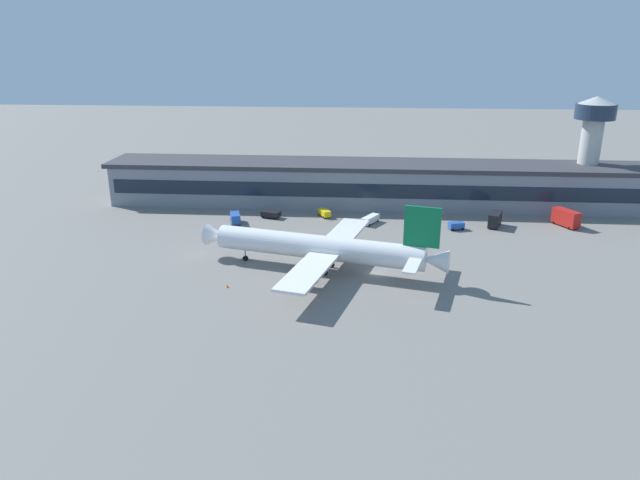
{
  "coord_description": "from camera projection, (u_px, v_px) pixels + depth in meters",
  "views": [
    {
      "loc": [
        -2.56,
        -107.0,
        43.74
      ],
      "look_at": [
        -11.51,
        5.2,
        5.0
      ],
      "focal_mm": 32.65,
      "sensor_mm": 36.0,
      "label": 1
    }
  ],
  "objects": [
    {
      "name": "stair_truck",
      "position": [
        495.0,
        219.0,
        143.52
      ],
      "size": [
        4.39,
        6.46,
        3.55
      ],
      "color": "black",
      "rests_on": "ground_plane"
    },
    {
      "name": "baggage_tug",
      "position": [
        456.0,
        225.0,
        141.41
      ],
      "size": [
        4.02,
        2.93,
        1.85
      ],
      "color": "#2651A5",
      "rests_on": "ground_plane"
    },
    {
      "name": "crew_van",
      "position": [
        235.0,
        218.0,
        146.4
      ],
      "size": [
        3.66,
        5.62,
        2.55
      ],
      "color": "#2651A5",
      "rests_on": "ground_plane"
    },
    {
      "name": "traffic_cone_0",
      "position": [
        227.0,
        286.0,
        108.55
      ],
      "size": [
        0.47,
        0.47,
        0.59
      ],
      "primitive_type": "cone",
      "color": "#F2590C",
      "rests_on": "ground_plane"
    },
    {
      "name": "follow_me_car",
      "position": [
        324.0,
        213.0,
        151.88
      ],
      "size": [
        3.72,
        4.78,
        1.85
      ],
      "color": "yellow",
      "rests_on": "ground_plane"
    },
    {
      "name": "control_tower",
      "position": [
        591.0,
        138.0,
        156.68
      ],
      "size": [
        10.44,
        10.44,
        29.8
      ],
      "color": "#B7B7B2",
      "rests_on": "ground_plane"
    },
    {
      "name": "airliner",
      "position": [
        323.0,
        248.0,
        115.03
      ],
      "size": [
        50.03,
        43.24,
        15.01
      ],
      "color": "white",
      "rests_on": "ground_plane"
    },
    {
      "name": "pushback_tractor",
      "position": [
        270.0,
        214.0,
        150.95
      ],
      "size": [
        5.36,
        3.91,
        1.75
      ],
      "color": "black",
      "rests_on": "ground_plane"
    },
    {
      "name": "belt_loader",
      "position": [
        370.0,
        219.0,
        146.17
      ],
      "size": [
        4.83,
        6.57,
        1.95
      ],
      "color": "white",
      "rests_on": "ground_plane"
    },
    {
      "name": "ground_plane",
      "position": [
        376.0,
        274.0,
        114.9
      ],
      "size": [
        600.0,
        600.0,
        0.0
      ],
      "primitive_type": "plane",
      "color": "slate"
    },
    {
      "name": "terminal_building",
      "position": [
        374.0,
        183.0,
        162.03
      ],
      "size": [
        148.56,
        16.97,
        11.8
      ],
      "color": "gray",
      "rests_on": "ground_plane"
    },
    {
      "name": "catering_truck",
      "position": [
        566.0,
        218.0,
        143.5
      ],
      "size": [
        5.71,
        7.57,
        4.15
      ],
      "color": "red",
      "rests_on": "ground_plane"
    }
  ]
}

